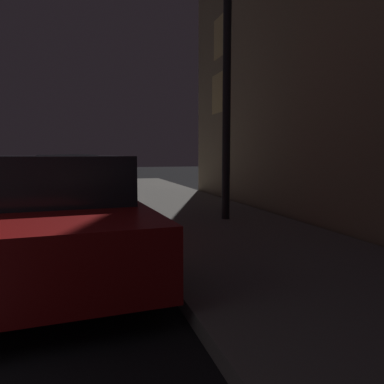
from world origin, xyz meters
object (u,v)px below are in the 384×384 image
object	(u,v)px
car_green	(75,166)
street_lamp	(227,42)
car_white	(71,178)
car_red	(58,213)
car_silver	(74,170)

from	to	relation	value
car_green	street_lamp	bearing A→B (deg)	-79.91
car_white	street_lamp	bearing A→B (deg)	-57.79
car_white	car_green	size ratio (longest dim) A/B	1.04
car_green	car_red	bearing A→B (deg)	-90.00
car_white	car_green	world-z (taller)	same
car_white	street_lamp	world-z (taller)	street_lamp
car_red	car_white	distance (m)	6.83
car_red	car_silver	xyz separation A→B (m)	(-0.00, 13.33, 0.00)
car_silver	car_green	size ratio (longest dim) A/B	1.08
car_red	street_lamp	world-z (taller)	street_lamp
car_white	car_green	distance (m)	12.44
car_white	car_silver	xyz separation A→B (m)	(-0.00, 6.50, -0.01)
car_silver	street_lamp	world-z (taller)	street_lamp
car_red	car_white	size ratio (longest dim) A/B	1.06
car_green	street_lamp	distance (m)	17.84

